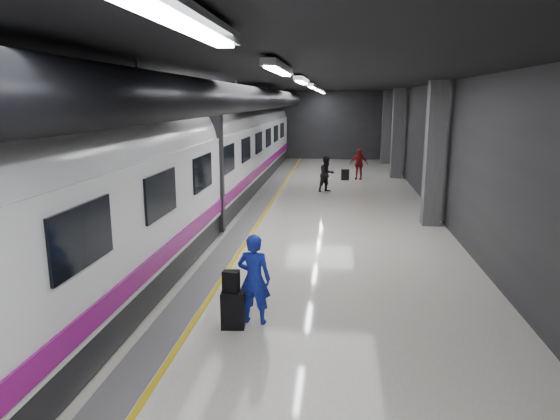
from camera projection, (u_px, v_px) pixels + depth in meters
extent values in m
plane|color=silver|center=(282.00, 236.00, 14.60)|extent=(40.00, 40.00, 0.00)
cube|color=black|center=(283.00, 78.00, 13.63)|extent=(10.00, 40.00, 0.02)
cube|color=#28282B|center=(315.00, 125.00, 33.52)|extent=(10.00, 0.02, 4.50)
cube|color=#28282B|center=(114.00, 158.00, 14.67)|extent=(0.02, 40.00, 4.50)
cube|color=#28282B|center=(465.00, 162.00, 13.56)|extent=(0.02, 40.00, 4.50)
cube|color=slate|center=(237.00, 235.00, 14.75)|extent=(0.65, 39.80, 0.01)
cube|color=gold|center=(250.00, 235.00, 14.71)|extent=(0.10, 39.80, 0.01)
cylinder|color=black|center=(236.00, 99.00, 13.89)|extent=(0.80, 38.00, 0.80)
cube|color=silver|center=(180.00, 14.00, 2.92)|extent=(0.22, 2.60, 0.10)
cube|color=silver|center=(279.00, 68.00, 7.77)|extent=(0.22, 2.60, 0.10)
cube|color=silver|center=(302.00, 80.00, 12.62)|extent=(0.22, 2.60, 0.10)
cube|color=silver|center=(312.00, 86.00, 17.47)|extent=(0.22, 2.60, 0.10)
cube|color=silver|center=(318.00, 89.00, 22.32)|extent=(0.22, 2.60, 0.10)
cube|color=silver|center=(321.00, 91.00, 27.17)|extent=(0.22, 2.60, 0.10)
cube|color=silver|center=(324.00, 92.00, 31.05)|extent=(0.22, 2.60, 0.10)
cube|color=#515154|center=(434.00, 154.00, 15.55)|extent=(0.55, 0.55, 4.50)
cube|color=#515154|center=(397.00, 134.00, 25.25)|extent=(0.55, 0.55, 4.50)
cube|color=#515154|center=(386.00, 127.00, 31.07)|extent=(0.55, 0.55, 4.50)
cube|color=black|center=(174.00, 222.00, 14.89)|extent=(2.80, 38.00, 0.60)
cube|color=white|center=(172.00, 175.00, 14.59)|extent=(2.90, 38.00, 2.20)
cylinder|color=white|center=(171.00, 143.00, 14.38)|extent=(2.80, 38.00, 2.80)
cube|color=#840C70|center=(222.00, 203.00, 14.59)|extent=(0.04, 38.00, 0.35)
cube|color=black|center=(172.00, 167.00, 14.53)|extent=(3.05, 0.25, 3.80)
cube|color=black|center=(83.00, 236.00, 6.57)|extent=(0.05, 1.60, 0.85)
cube|color=black|center=(161.00, 194.00, 9.49)|extent=(0.05, 1.60, 0.85)
cube|color=black|center=(203.00, 172.00, 12.40)|extent=(0.05, 1.60, 0.85)
cube|color=black|center=(228.00, 159.00, 15.31)|extent=(0.05, 1.60, 0.85)
cube|color=black|center=(246.00, 149.00, 18.22)|extent=(0.05, 1.60, 0.85)
cube|color=black|center=(259.00, 142.00, 21.13)|extent=(0.05, 1.60, 0.85)
cube|color=black|center=(268.00, 137.00, 24.04)|extent=(0.05, 1.60, 0.85)
cube|color=black|center=(276.00, 133.00, 26.95)|extent=(0.05, 1.60, 0.85)
cube|color=black|center=(282.00, 130.00, 29.86)|extent=(0.05, 1.60, 0.85)
imported|color=blue|center=(254.00, 279.00, 8.80)|extent=(0.63, 0.45, 1.64)
cube|color=black|center=(233.00, 310.00, 8.68)|extent=(0.43, 0.29, 0.66)
cube|color=black|center=(231.00, 282.00, 8.58)|extent=(0.30, 0.19, 0.38)
imported|color=black|center=(327.00, 174.00, 21.55)|extent=(0.96, 0.92, 1.56)
imported|color=maroon|center=(359.00, 164.00, 25.03)|extent=(0.96, 0.53, 1.54)
cube|color=black|center=(345.00, 175.00, 24.88)|extent=(0.40, 0.30, 0.54)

